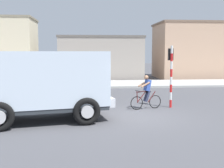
# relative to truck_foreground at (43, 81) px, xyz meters

# --- Properties ---
(ground_plane) EXTENTS (120.00, 120.00, 0.00)m
(ground_plane) POSITION_rel_truck_foreground_xyz_m (4.10, 0.34, -1.67)
(ground_plane) COLOR #4C4C51
(sidewalk_far) EXTENTS (80.00, 5.00, 0.16)m
(sidewalk_far) POSITION_rel_truck_foreground_xyz_m (4.10, 12.85, -1.59)
(sidewalk_far) COLOR #ADADA8
(sidewalk_far) RESTS_ON ground
(truck_foreground) EXTENTS (5.80, 3.62, 2.90)m
(truck_foreground) POSITION_rel_truck_foreground_xyz_m (0.00, 0.00, 0.00)
(truck_foreground) COLOR silver
(truck_foreground) RESTS_ON ground
(cyclist) EXTENTS (1.67, 0.65, 1.72)m
(cyclist) POSITION_rel_truck_foreground_xyz_m (4.80, 2.04, -0.80)
(cyclist) COLOR black
(cyclist) RESTS_ON ground
(traffic_light_pole) EXTENTS (0.24, 0.43, 3.20)m
(traffic_light_pole) POSITION_rel_truck_foreground_xyz_m (6.15, 2.41, 0.40)
(traffic_light_pole) COLOR red
(traffic_light_pole) RESTS_ON ground
(car_red_near) EXTENTS (4.20, 2.30, 1.60)m
(car_red_near) POSITION_rel_truck_foreground_xyz_m (-0.16, 6.68, -0.85)
(car_red_near) COLOR #B7B7BC
(car_red_near) RESTS_ON ground
(pedestrian_near_kerb) EXTENTS (0.34, 0.22, 1.62)m
(pedestrian_near_kerb) POSITION_rel_truck_foreground_xyz_m (3.05, 7.12, -0.82)
(pedestrian_near_kerb) COLOR #2D334C
(pedestrian_near_kerb) RESTS_ON ground
(building_mid_block) EXTENTS (8.70, 5.75, 4.50)m
(building_mid_block) POSITION_rel_truck_foreground_xyz_m (3.29, 18.66, 0.59)
(building_mid_block) COLOR #9E9389
(building_mid_block) RESTS_ON ground
(building_corner_right) EXTENTS (11.91, 5.85, 6.07)m
(building_corner_right) POSITION_rel_truck_foreground_xyz_m (15.51, 19.14, 1.37)
(building_corner_right) COLOR tan
(building_corner_right) RESTS_ON ground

